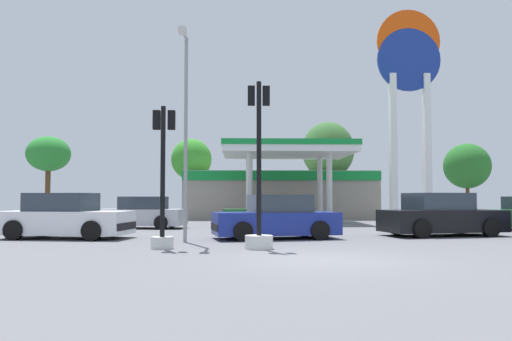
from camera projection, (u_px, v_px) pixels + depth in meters
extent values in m
plane|color=slate|center=(320.00, 260.00, 12.19)|extent=(90.00, 90.00, 0.00)
cube|color=gray|center=(278.00, 195.00, 36.20)|extent=(12.89, 6.39, 3.22)
cube|color=#148C38|center=(282.00, 176.00, 33.03)|extent=(12.89, 0.12, 0.60)
cube|color=white|center=(287.00, 152.00, 29.81)|extent=(7.30, 6.08, 0.35)
cube|color=#148C38|center=(287.00, 147.00, 29.82)|extent=(7.40, 6.18, 0.30)
cylinder|color=silver|center=(250.00, 189.00, 27.96)|extent=(0.32, 0.32, 3.91)
cylinder|color=silver|center=(329.00, 189.00, 28.10)|extent=(0.32, 0.32, 3.91)
cylinder|color=silver|center=(249.00, 189.00, 31.30)|extent=(0.32, 0.32, 3.91)
cylinder|color=silver|center=(320.00, 189.00, 31.43)|extent=(0.32, 0.32, 3.91)
cube|color=#4C4C51|center=(287.00, 213.00, 29.63)|extent=(0.90, 0.60, 1.10)
cube|color=white|center=(393.00, 147.00, 32.24)|extent=(0.40, 0.56, 9.30)
cube|color=white|center=(427.00, 147.00, 32.30)|extent=(0.40, 0.56, 9.30)
cylinder|color=navy|center=(409.00, 60.00, 32.56)|extent=(4.02, 0.22, 4.02)
cylinder|color=#EA4C0C|center=(408.00, 41.00, 32.64)|extent=(4.02, 0.22, 4.02)
cube|color=white|center=(408.00, 51.00, 32.65)|extent=(3.70, 0.08, 0.72)
cylinder|color=black|center=(460.00, 225.00, 20.96)|extent=(0.73, 0.37, 0.70)
cylinder|color=black|center=(491.00, 228.00, 19.13)|extent=(0.73, 0.37, 0.70)
cylinder|color=black|center=(396.00, 226.00, 20.32)|extent=(0.73, 0.37, 0.70)
cylinder|color=black|center=(422.00, 229.00, 18.49)|extent=(0.73, 0.37, 0.70)
cube|color=black|center=(442.00, 221.00, 19.74)|extent=(4.88, 2.78, 0.83)
cube|color=#2D3842|center=(438.00, 202.00, 19.74)|extent=(2.48, 2.10, 0.70)
cube|color=black|center=(493.00, 223.00, 20.23)|extent=(0.48, 1.82, 0.26)
cylinder|color=black|center=(107.00, 222.00, 23.83)|extent=(0.67, 0.32, 0.64)
cylinder|color=black|center=(121.00, 220.00, 25.54)|extent=(0.67, 0.32, 0.64)
cylinder|color=black|center=(161.00, 223.00, 23.51)|extent=(0.67, 0.32, 0.64)
cylinder|color=black|center=(172.00, 221.00, 25.22)|extent=(0.67, 0.32, 0.64)
cube|color=#B2B2BA|center=(140.00, 217.00, 24.53)|extent=(4.43, 2.39, 0.76)
cube|color=#2D3842|center=(144.00, 203.00, 24.55)|extent=(2.22, 1.85, 0.64)
cube|color=black|center=(99.00, 219.00, 24.78)|extent=(0.38, 1.68, 0.24)
cylinder|color=black|center=(240.00, 222.00, 24.11)|extent=(0.66, 0.26, 0.65)
cylinder|color=black|center=(242.00, 220.00, 25.84)|extent=(0.66, 0.26, 0.65)
cylinder|color=black|center=(295.00, 222.00, 24.05)|extent=(0.66, 0.26, 0.65)
cylinder|color=black|center=(294.00, 220.00, 25.78)|extent=(0.66, 0.26, 0.65)
cube|color=#1E5928|center=(268.00, 217.00, 24.96)|extent=(4.33, 2.01, 0.77)
cube|color=#2D3842|center=(271.00, 203.00, 24.99)|extent=(2.10, 1.68, 0.65)
cube|color=black|center=(225.00, 219.00, 25.00)|extent=(0.22, 1.69, 0.24)
cylinder|color=black|center=(113.00, 228.00, 19.23)|extent=(0.72, 0.34, 0.69)
cylinder|color=black|center=(92.00, 231.00, 17.38)|extent=(0.72, 0.34, 0.69)
cylinder|color=black|center=(42.00, 227.00, 19.56)|extent=(0.72, 0.34, 0.69)
cylinder|color=black|center=(14.00, 230.00, 17.71)|extent=(0.72, 0.34, 0.69)
cube|color=silver|center=(66.00, 222.00, 18.48)|extent=(4.79, 2.56, 0.83)
cube|color=#2D3842|center=(62.00, 203.00, 18.54)|extent=(2.40, 1.99, 0.69)
cube|color=black|center=(125.00, 226.00, 18.21)|extent=(0.40, 1.81, 0.26)
cylinder|color=black|center=(492.00, 222.00, 24.21)|extent=(0.68, 0.37, 0.64)
cube|color=black|center=(492.00, 221.00, 23.18)|extent=(0.54, 1.66, 0.24)
cylinder|color=black|center=(243.00, 232.00, 17.21)|extent=(0.70, 0.35, 0.67)
cylinder|color=black|center=(234.00, 228.00, 18.96)|extent=(0.70, 0.35, 0.67)
cylinder|color=black|center=(320.00, 230.00, 17.79)|extent=(0.70, 0.35, 0.67)
cylinder|color=black|center=(304.00, 227.00, 19.54)|extent=(0.70, 0.35, 0.67)
cube|color=navy|center=(275.00, 223.00, 18.39)|extent=(4.66, 2.62, 0.80)
cube|color=#2D3842|center=(280.00, 204.00, 18.46)|extent=(2.36, 1.99, 0.67)
cube|color=black|center=(216.00, 227.00, 17.92)|extent=(0.44, 1.74, 0.25)
cylinder|color=silver|center=(162.00, 243.00, 14.82)|extent=(0.65, 0.65, 0.34)
cylinder|color=black|center=(163.00, 171.00, 14.92)|extent=(0.14, 0.14, 3.81)
cube|color=black|center=(157.00, 120.00, 15.16)|extent=(0.21, 0.20, 0.57)
sphere|color=red|center=(157.00, 115.00, 15.29)|extent=(0.15, 0.15, 0.15)
sphere|color=#D89E0C|center=(157.00, 121.00, 15.28)|extent=(0.15, 0.15, 0.15)
sphere|color=green|center=(157.00, 127.00, 15.27)|extent=(0.15, 0.15, 0.15)
cube|color=black|center=(172.00, 120.00, 15.17)|extent=(0.21, 0.20, 0.57)
sphere|color=red|center=(172.00, 115.00, 15.30)|extent=(0.15, 0.15, 0.15)
sphere|color=#D89E0C|center=(172.00, 121.00, 15.29)|extent=(0.15, 0.15, 0.15)
sphere|color=green|center=(172.00, 127.00, 15.28)|extent=(0.15, 0.15, 0.15)
cylinder|color=silver|center=(259.00, 242.00, 14.75)|extent=(0.81, 0.81, 0.39)
cylinder|color=black|center=(259.00, 158.00, 14.88)|extent=(0.14, 0.14, 4.48)
cube|color=black|center=(251.00, 96.00, 15.12)|extent=(0.21, 0.20, 0.57)
sphere|color=red|center=(251.00, 91.00, 15.26)|extent=(0.15, 0.15, 0.15)
sphere|color=#D89E0C|center=(251.00, 97.00, 15.25)|extent=(0.15, 0.15, 0.15)
sphere|color=green|center=(251.00, 103.00, 15.24)|extent=(0.15, 0.15, 0.15)
cube|color=black|center=(266.00, 96.00, 15.14)|extent=(0.21, 0.20, 0.57)
sphere|color=red|center=(266.00, 91.00, 15.27)|extent=(0.15, 0.15, 0.15)
sphere|color=#D89E0C|center=(266.00, 97.00, 15.26)|extent=(0.15, 0.15, 0.15)
sphere|color=green|center=(266.00, 103.00, 15.25)|extent=(0.15, 0.15, 0.15)
cylinder|color=brown|center=(48.00, 193.00, 37.66)|extent=(0.37, 0.37, 3.49)
ellipsoid|color=#298330|center=(48.00, 154.00, 37.81)|extent=(3.17, 3.17, 2.59)
cylinder|color=brown|center=(191.00, 196.00, 37.85)|extent=(0.33, 0.33, 3.17)
ellipsoid|color=#35902A|center=(191.00, 159.00, 37.99)|extent=(2.98, 2.98, 3.02)
cylinder|color=brown|center=(328.00, 193.00, 38.81)|extent=(0.28, 0.28, 3.56)
ellipsoid|color=#3A6D34|center=(328.00, 150.00, 38.97)|extent=(3.96, 3.96, 4.31)
cylinder|color=brown|center=(468.00, 199.00, 40.47)|extent=(0.29, 0.29, 2.59)
ellipsoid|color=#276D27|center=(467.00, 166.00, 40.61)|extent=(3.61, 3.61, 3.56)
cylinder|color=gray|center=(186.00, 139.00, 17.11)|extent=(0.12, 0.12, 6.87)
cylinder|color=gray|center=(184.00, 35.00, 16.69)|extent=(0.09, 1.20, 0.09)
cube|color=beige|center=(182.00, 30.00, 16.08)|extent=(0.24, 0.44, 0.16)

